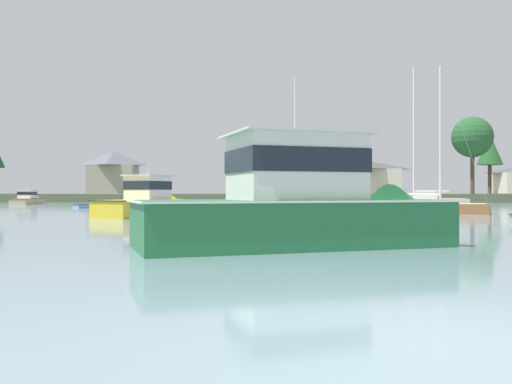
{
  "coord_description": "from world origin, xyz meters",
  "views": [
    {
      "loc": [
        -1.66,
        -5.88,
        1.5
      ],
      "look_at": [
        -2.42,
        26.51,
        1.49
      ],
      "focal_mm": 39.5,
      "sensor_mm": 36.0,
      "label": 1
    }
  ],
  "objects_px": {
    "cruiser_sand": "(29,201)",
    "mooring_buoy_green": "(375,203)",
    "cruiser_green": "(322,220)",
    "sailboat_wood": "(431,210)",
    "dinghy_skyblue": "(91,206)",
    "sailboat_cream": "(421,205)",
    "cruiser_yellow": "(151,207)"
  },
  "relations": [
    {
      "from": "cruiser_sand",
      "to": "mooring_buoy_green",
      "type": "height_order",
      "value": "cruiser_sand"
    },
    {
      "from": "cruiser_green",
      "to": "mooring_buoy_green",
      "type": "relative_size",
      "value": 25.26
    },
    {
      "from": "sailboat_wood",
      "to": "mooring_buoy_green",
      "type": "xyz_separation_m",
      "value": [
        2.78,
        35.3,
        -0.16
      ]
    },
    {
      "from": "dinghy_skyblue",
      "to": "cruiser_green",
      "type": "height_order",
      "value": "cruiser_green"
    },
    {
      "from": "cruiser_sand",
      "to": "cruiser_green",
      "type": "bearing_deg",
      "value": -59.49
    },
    {
      "from": "sailboat_wood",
      "to": "cruiser_green",
      "type": "relative_size",
      "value": 1.05
    },
    {
      "from": "sailboat_wood",
      "to": "cruiser_sand",
      "type": "relative_size",
      "value": 1.63
    },
    {
      "from": "sailboat_cream",
      "to": "sailboat_wood",
      "type": "distance_m",
      "value": 14.12
    },
    {
      "from": "sailboat_wood",
      "to": "cruiser_green",
      "type": "height_order",
      "value": "sailboat_wood"
    },
    {
      "from": "cruiser_green",
      "to": "cruiser_yellow",
      "type": "bearing_deg",
      "value": 114.76
    },
    {
      "from": "mooring_buoy_green",
      "to": "sailboat_wood",
      "type": "bearing_deg",
      "value": -94.5
    },
    {
      "from": "cruiser_yellow",
      "to": "mooring_buoy_green",
      "type": "xyz_separation_m",
      "value": [
        21.31,
        39.74,
        -0.5
      ]
    },
    {
      "from": "cruiser_yellow",
      "to": "cruiser_sand",
      "type": "height_order",
      "value": "cruiser_yellow"
    },
    {
      "from": "mooring_buoy_green",
      "to": "dinghy_skyblue",
      "type": "bearing_deg",
      "value": -144.61
    },
    {
      "from": "cruiser_green",
      "to": "dinghy_skyblue",
      "type": "bearing_deg",
      "value": 116.39
    },
    {
      "from": "dinghy_skyblue",
      "to": "cruiser_yellow",
      "type": "distance_m",
      "value": 20.23
    },
    {
      "from": "sailboat_cream",
      "to": "sailboat_wood",
      "type": "xyz_separation_m",
      "value": [
        -3.01,
        -13.8,
        -0.05
      ]
    },
    {
      "from": "dinghy_skyblue",
      "to": "cruiser_yellow",
      "type": "bearing_deg",
      "value": -61.92
    },
    {
      "from": "cruiser_sand",
      "to": "dinghy_skyblue",
      "type": "bearing_deg",
      "value": -50.79
    },
    {
      "from": "sailboat_cream",
      "to": "sailboat_wood",
      "type": "height_order",
      "value": "sailboat_cream"
    },
    {
      "from": "cruiser_green",
      "to": "mooring_buoy_green",
      "type": "distance_m",
      "value": 60.12
    },
    {
      "from": "dinghy_skyblue",
      "to": "cruiser_green",
      "type": "relative_size",
      "value": 0.32
    },
    {
      "from": "cruiser_sand",
      "to": "cruiser_green",
      "type": "height_order",
      "value": "cruiser_green"
    },
    {
      "from": "dinghy_skyblue",
      "to": "mooring_buoy_green",
      "type": "xyz_separation_m",
      "value": [
        30.83,
        21.9,
        -0.07
      ]
    },
    {
      "from": "dinghy_skyblue",
      "to": "sailboat_wood",
      "type": "bearing_deg",
      "value": -25.54
    },
    {
      "from": "sailboat_cream",
      "to": "cruiser_sand",
      "type": "relative_size",
      "value": 2.1
    },
    {
      "from": "sailboat_cream",
      "to": "cruiser_green",
      "type": "relative_size",
      "value": 1.35
    },
    {
      "from": "cruiser_yellow",
      "to": "sailboat_wood",
      "type": "xyz_separation_m",
      "value": [
        18.53,
        4.44,
        -0.33
      ]
    },
    {
      "from": "cruiser_yellow",
      "to": "cruiser_green",
      "type": "distance_m",
      "value": 20.99
    },
    {
      "from": "cruiser_sand",
      "to": "cruiser_green",
      "type": "distance_m",
      "value": 60.44
    },
    {
      "from": "cruiser_green",
      "to": "mooring_buoy_green",
      "type": "height_order",
      "value": "cruiser_green"
    },
    {
      "from": "sailboat_cream",
      "to": "cruiser_green",
      "type": "height_order",
      "value": "sailboat_cream"
    }
  ]
}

